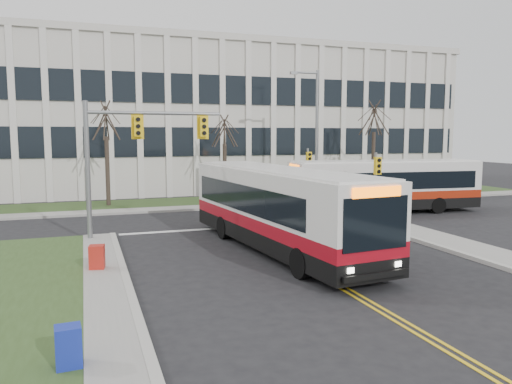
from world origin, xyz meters
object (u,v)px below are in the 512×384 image
object	(u,v)px
streetlight	(315,128)
newspaper_box_blue	(69,349)
directory_sign	(234,186)
bus_cross	(385,187)
newspaper_box_red	(97,259)
bus_main	(279,211)

from	to	relation	value
streetlight	newspaper_box_blue	xyz separation A→B (m)	(-15.90, -21.94, -4.72)
directory_sign	bus_cross	xyz separation A→B (m)	(7.36, -7.46, 0.39)
streetlight	bus_cross	size ratio (longest dim) A/B	0.79
newspaper_box_blue	streetlight	bearing A→B (deg)	49.98
streetlight	newspaper_box_red	world-z (taller)	streetlight
streetlight	newspaper_box_red	distance (m)	21.50
bus_main	newspaper_box_blue	world-z (taller)	bus_main
newspaper_box_blue	newspaper_box_red	size ratio (longest dim) A/B	1.00
streetlight	directory_sign	size ratio (longest dim) A/B	4.60
bus_main	newspaper_box_red	size ratio (longest dim) A/B	13.02
bus_cross	newspaper_box_blue	distance (m)	23.76
bus_main	bus_cross	world-z (taller)	bus_main
streetlight	bus_main	world-z (taller)	streetlight
bus_main	newspaper_box_blue	bearing A→B (deg)	-138.57
directory_sign	bus_main	distance (m)	14.95
streetlight	directory_sign	distance (m)	6.96
directory_sign	newspaper_box_blue	distance (m)	25.46
bus_main	directory_sign	bearing A→B (deg)	74.54
bus_main	newspaper_box_blue	size ratio (longest dim) A/B	13.02
bus_cross	directory_sign	bearing A→B (deg)	-130.63
bus_cross	bus_main	bearing A→B (deg)	-48.89
newspaper_box_blue	newspaper_box_red	distance (m)	7.49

